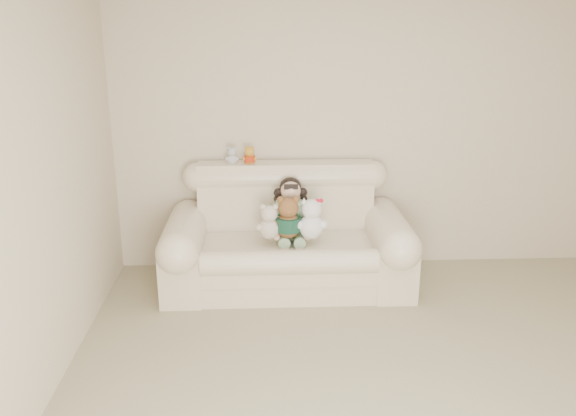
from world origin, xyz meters
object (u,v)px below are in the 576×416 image
at_px(sofa, 287,231).
at_px(seated_child, 291,208).
at_px(brown_teddy, 288,213).
at_px(white_cat, 311,214).
at_px(cream_teddy, 269,218).

xyz_separation_m(sofa, seated_child, (0.03, 0.08, 0.18)).
bearing_deg(brown_teddy, seated_child, 86.96).
xyz_separation_m(brown_teddy, white_cat, (0.19, -0.02, -0.00)).
relative_size(seated_child, white_cat, 1.31).
xyz_separation_m(sofa, brown_teddy, (0.00, -0.12, 0.20)).
height_order(seated_child, white_cat, seated_child).
relative_size(sofa, white_cat, 5.07).
distance_m(white_cat, cream_teddy, 0.35).
xyz_separation_m(sofa, white_cat, (0.19, -0.15, 0.19)).
xyz_separation_m(brown_teddy, cream_teddy, (-0.16, -0.02, -0.03)).
bearing_deg(cream_teddy, white_cat, 6.88).
distance_m(sofa, brown_teddy, 0.23).
height_order(sofa, seated_child, sofa).
xyz_separation_m(sofa, cream_teddy, (-0.16, -0.14, 0.16)).
height_order(brown_teddy, cream_teddy, brown_teddy).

